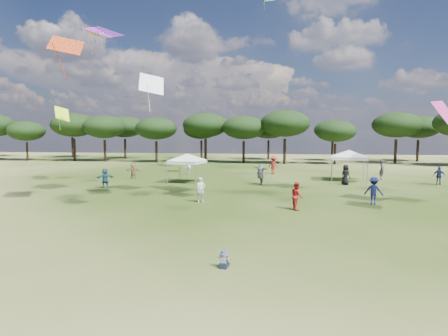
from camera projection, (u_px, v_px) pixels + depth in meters
The scene contains 6 objects.
ground at pixel (196, 297), 9.72m from camera, with size 140.00×140.00×0.00m, color #324615.
tree_line at pixel (279, 126), 55.66m from camera, with size 108.78×17.63×7.77m.
tent_left at pixel (187, 155), 32.33m from camera, with size 5.41×5.41×2.83m.
tent_right at pixel (349, 151), 33.74m from camera, with size 6.20×6.20×3.08m.
toddler at pixel (224, 260), 11.83m from camera, with size 0.40×0.43×0.56m.
festival_crowd at pixel (273, 175), 31.02m from camera, with size 27.99×19.84×1.90m.
Camera 1 is at (2.01, -9.18, 4.24)m, focal length 30.00 mm.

